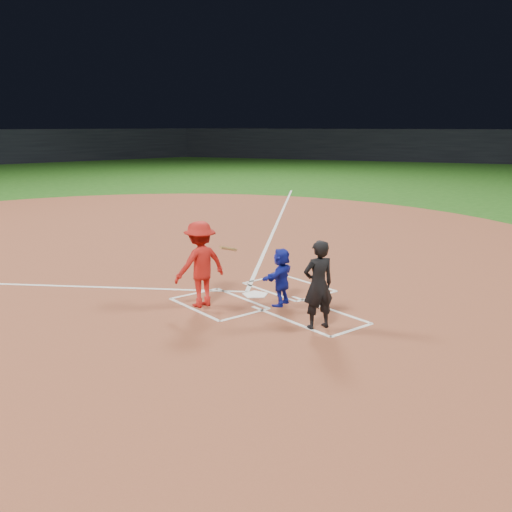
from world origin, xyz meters
TOP-DOWN VIEW (x-y plane):
  - ground at (0.00, 0.00)m, footprint 120.00×120.00m
  - home_plate_dirt at (0.00, 6.00)m, footprint 28.00×28.00m
  - stadium_wall_right at (42.00, 24.00)m, footprint 31.04×52.56m
  - home_plate at (0.00, 0.00)m, footprint 0.60×0.60m
  - catcher at (-0.01, -0.86)m, footprint 1.15×0.76m
  - umpire at (-0.40, -2.31)m, footprint 0.68×0.54m
  - chalk_markings at (0.00, 5.29)m, footprint 28.35×17.32m
  - batter_at_plate at (-1.33, 0.12)m, footprint 1.54×0.74m

SIDE VIEW (x-z plane):
  - ground at x=0.00m, z-range 0.00..0.00m
  - home_plate_dirt at x=0.00m, z-range 0.00..0.01m
  - chalk_markings at x=0.00m, z-range 0.01..0.02m
  - home_plate at x=0.00m, z-range 0.01..0.03m
  - catcher at x=-0.01m, z-range 0.01..1.20m
  - umpire at x=-0.40m, z-range 0.01..1.65m
  - batter_at_plate at x=-1.33m, z-range 0.01..1.76m
  - stadium_wall_right at x=42.00m, z-range 0.00..3.20m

